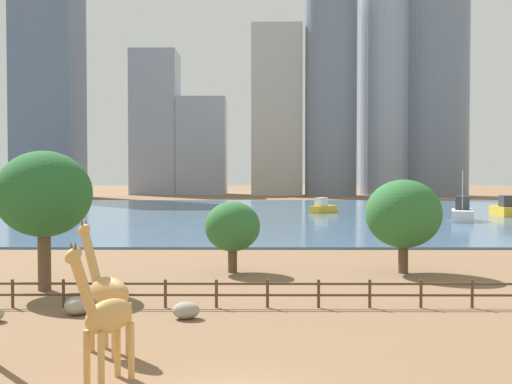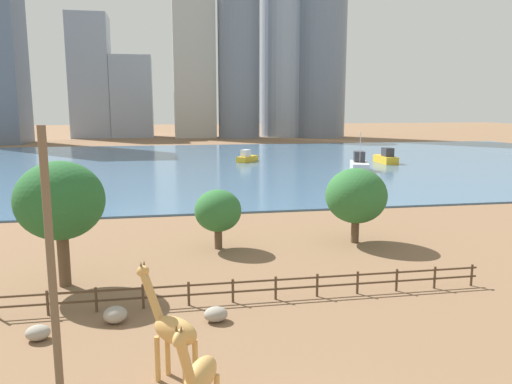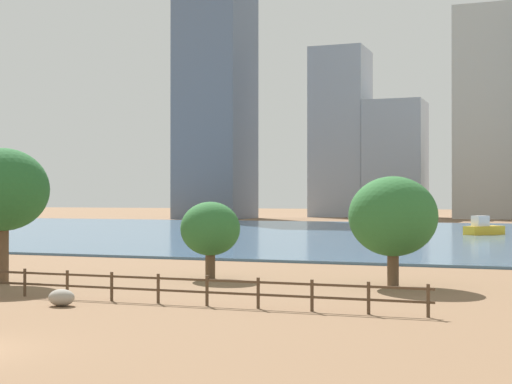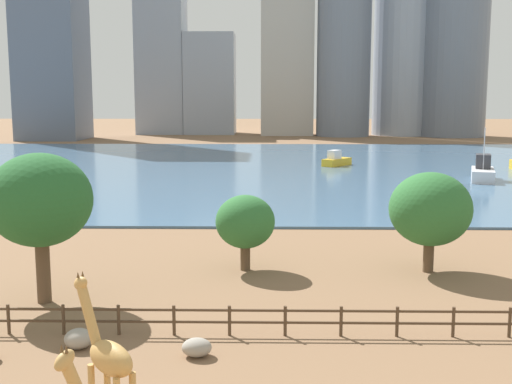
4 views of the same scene
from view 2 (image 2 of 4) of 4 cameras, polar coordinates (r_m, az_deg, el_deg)
ground_plane at (r=93.85m, az=-7.39°, el=3.36°), size 400.00×400.00×0.00m
harbor_water at (r=90.86m, az=-7.30°, el=3.22°), size 180.00×86.00×0.20m
giraffe_tall at (r=19.63m, az=-9.59°, el=-15.20°), size 2.55×2.45×4.55m
giraffe_companion at (r=16.69m, az=-6.55°, el=-20.33°), size 1.74×2.68×4.34m
utility_pole at (r=18.45m, az=-22.33°, el=-8.29°), size 0.28×0.28×9.79m
boulder_near_fence at (r=25.13m, az=-4.62°, el=-13.75°), size 1.17×0.96×0.72m
boulder_by_pole at (r=25.82m, az=-15.79°, el=-13.34°), size 1.14×1.08×0.81m
boulder_small at (r=25.24m, az=-23.67°, el=-14.52°), size 1.09×0.92×0.69m
enclosure_fence at (r=27.32m, az=-0.05°, el=-10.83°), size 26.12×0.14×1.30m
tree_left_large at (r=38.64m, az=11.38°, el=-0.44°), size 4.67×4.67×5.77m
tree_center_broad at (r=30.51m, az=-21.50°, el=-0.97°), size 5.02×5.02×7.35m
tree_right_tall at (r=36.50m, az=-4.37°, el=-2.17°), size 3.43×3.43×4.41m
boat_ferry at (r=81.18m, az=11.72°, el=3.12°), size 4.39×7.34×6.23m
boat_sailboat at (r=93.29m, az=14.64°, el=3.80°), size 2.56×6.50×2.82m
boat_tug at (r=92.59m, az=-1.04°, el=3.96°), size 4.66×5.15×2.26m
skyline_block_left at (r=168.97m, az=-7.08°, el=13.90°), size 13.44×8.87×45.36m
skyline_block_right at (r=167.25m, az=-1.99°, el=15.03°), size 13.49×13.49×51.29m
skyline_tower_short at (r=176.83m, az=-18.38°, el=12.36°), size 12.60×13.35×39.56m
skyline_block_wide at (r=174.79m, az=-13.97°, el=10.48°), size 13.35×12.93×26.65m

